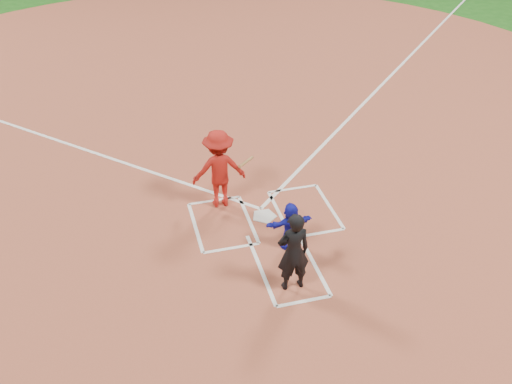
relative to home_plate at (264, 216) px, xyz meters
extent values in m
plane|color=#175014|center=(0.00, 0.00, -0.02)|extent=(120.00, 120.00, 0.00)
cylinder|color=brown|center=(0.00, 6.00, -0.01)|extent=(28.00, 28.00, 0.01)
cylinder|color=silver|center=(0.00, 0.00, 0.00)|extent=(0.60, 0.60, 0.02)
imported|color=#1619B6|center=(0.24, -1.17, 0.54)|extent=(1.02, 0.36, 1.09)
imported|color=black|center=(-0.10, -2.35, 0.86)|extent=(0.64, 0.43, 1.74)
cube|color=white|center=(-0.98, 0.92, -0.01)|extent=(1.22, 0.08, 0.01)
cube|color=white|center=(-0.98, -0.92, -0.01)|extent=(1.22, 0.08, 0.01)
cube|color=white|center=(-0.37, 0.00, -0.01)|extent=(0.08, 1.83, 0.01)
cube|color=white|center=(-1.59, 0.00, -0.01)|extent=(0.08, 1.83, 0.01)
cube|color=white|center=(0.98, 0.92, -0.01)|extent=(1.22, 0.08, 0.01)
cube|color=white|center=(0.98, -0.92, -0.01)|extent=(1.22, 0.08, 0.01)
cube|color=white|center=(0.37, 0.00, -0.01)|extent=(0.08, 1.83, 0.01)
cube|color=white|center=(1.59, 0.00, -0.01)|extent=(0.08, 1.83, 0.01)
cube|color=white|center=(-0.55, -1.70, -0.01)|extent=(0.08, 2.20, 0.01)
cube|color=white|center=(0.55, -1.70, -0.01)|extent=(0.08, 2.20, 0.01)
cube|color=white|center=(0.00, -2.80, -0.01)|extent=(1.10, 0.08, 0.01)
cube|color=white|center=(7.07, 7.37, -0.01)|extent=(14.21, 14.21, 0.01)
imported|color=#A71812|center=(-0.86, 0.76, 0.95)|extent=(1.25, 0.73, 1.91)
cylinder|color=#A5733C|center=(-0.26, 0.61, 1.13)|extent=(0.53, 0.73, 0.28)
camera|label=1|loc=(-2.89, -10.08, 7.76)|focal=40.00mm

